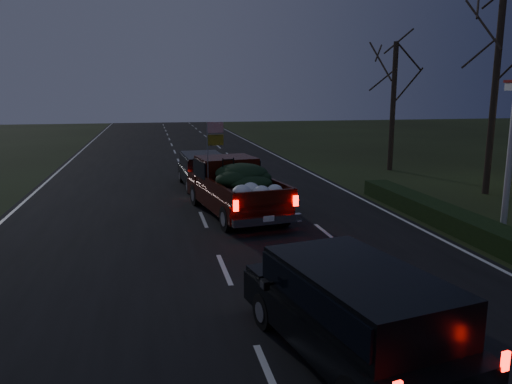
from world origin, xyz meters
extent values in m
plane|color=black|center=(0.00, 0.00, 0.00)|extent=(120.00, 120.00, 0.00)
cube|color=black|center=(0.00, 0.00, 0.01)|extent=(14.00, 120.00, 0.02)
cube|color=black|center=(7.80, 3.00, 0.30)|extent=(1.00, 10.00, 0.60)
cylinder|color=black|center=(12.50, 7.00, 4.25)|extent=(0.28, 0.28, 8.50)
cylinder|color=black|center=(11.50, 14.00, 3.50)|extent=(0.28, 0.28, 7.00)
cube|color=#3C0F08|center=(1.22, 5.61, 0.66)|extent=(3.03, 5.75, 0.60)
cube|color=#3C0F08|center=(1.06, 6.58, 1.48)|extent=(2.28, 2.05, 0.98)
cube|color=black|center=(1.06, 6.58, 1.59)|extent=(2.37, 1.96, 0.60)
cube|color=#3C0F08|center=(1.45, 4.20, 0.98)|extent=(2.49, 3.35, 0.07)
ellipsoid|color=black|center=(1.41, 4.75, 1.48)|extent=(2.04, 2.22, 0.66)
cylinder|color=gray|center=(0.25, 5.45, 2.24)|extent=(0.04, 0.04, 2.19)
cube|color=red|center=(0.54, 5.50, 3.15)|extent=(0.56, 0.11, 0.37)
cube|color=gold|center=(0.54, 5.50, 2.71)|extent=(0.56, 0.11, 0.37)
cube|color=black|center=(0.62, 11.08, 0.57)|extent=(2.06, 4.48, 0.55)
cube|color=black|center=(0.64, 10.86, 1.19)|extent=(1.89, 3.29, 0.73)
cube|color=black|center=(0.64, 10.86, 1.26)|extent=(1.97, 3.20, 0.44)
cube|color=black|center=(1.43, -4.56, 0.59)|extent=(2.77, 4.89, 0.58)
cube|color=black|center=(1.47, -4.79, 1.25)|extent=(2.42, 3.64, 0.77)
cube|color=black|center=(1.47, -4.79, 1.32)|extent=(2.49, 3.56, 0.46)
cube|color=black|center=(0.15, -3.88, 1.13)|extent=(0.13, 0.23, 0.15)
camera|label=1|loc=(-1.66, -11.74, 4.39)|focal=35.00mm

